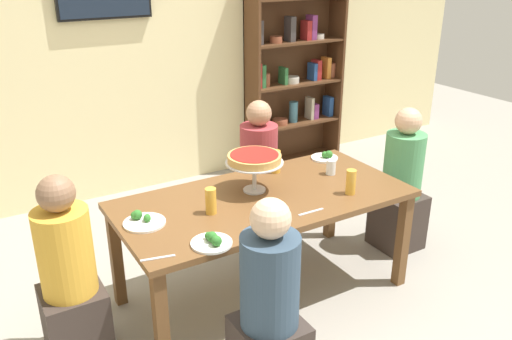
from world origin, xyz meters
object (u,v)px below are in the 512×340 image
Objects in this scene: diner_head_west at (70,284)px; salad_plate_spare at (326,157)px; bookshelf at (294,61)px; diner_near_left at (269,316)px; salad_plate_near_diner at (212,241)px; beer_glass_amber_short at (211,201)px; dining_table at (264,208)px; deep_dish_pizza_stand at (254,160)px; cutlery_fork_near at (263,224)px; diner_head_east at (401,190)px; water_glass_clear_near at (331,167)px; cutlery_knife_near at (311,212)px; salad_plate_far_diner at (143,220)px; diner_far_right at (259,179)px; beer_glass_amber_tall at (275,161)px; beer_glass_amber_spare at (351,182)px; cutlery_fork_far at (158,258)px.

salad_plate_spare is at bearing 8.62° from diner_head_west.
bookshelf is 3.53m from diner_near_left.
beer_glass_amber_short is (0.16, 0.34, 0.06)m from salad_plate_near_diner.
beer_glass_amber_short is at bearing -174.64° from dining_table.
deep_dish_pizza_stand reaches higher than cutlery_fork_near.
salad_plate_near_diner is at bearing -138.68° from deep_dish_pizza_stand.
diner_head_east is 10.83× the size of water_glass_clear_near.
cutlery_knife_near is at bearing -69.25° from dining_table.
bookshelf reaches higher than dining_table.
diner_head_west is (-2.51, 0.02, 0.00)m from diner_head_east.
bookshelf is 3.13m from salad_plate_far_diner.
diner_far_right is at bearing 29.88° from salad_plate_far_diner.
diner_head_east is at bearing -32.66° from salad_plate_spare.
beer_glass_amber_tall is (1.54, 0.29, 0.33)m from diner_head_west.
beer_glass_amber_short is at bearing 1.50° from diner_head_east.
beer_glass_amber_spare is 0.92× the size of cutlery_fork_far.
diner_head_west is 5.63× the size of salad_plate_spare.
salad_plate_near_diner is 1.11× the size of salad_plate_spare.
beer_glass_amber_short is 0.61m from cutlery_knife_near.
salad_plate_far_diner is at bearing 119.12° from salad_plate_near_diner.
diner_head_east is (-0.36, -2.01, -0.63)m from bookshelf.
cutlery_fork_near is at bearing -56.23° from beer_glass_amber_short.
diner_near_left is 1.35m from beer_glass_amber_tall.
diner_near_left is 0.94m from salad_plate_far_diner.
deep_dish_pizza_stand is (1.25, 0.09, 0.47)m from diner_head_west.
cutlery_knife_near is (0.69, 0.04, -0.02)m from salad_plate_near_diner.
dining_table is 0.37m from cutlery_knife_near.
cutlery_fork_near is 1.00× the size of cutlery_fork_far.
cutlery_fork_near reaches higher than dining_table.
cutlery_fork_far is (0.39, -0.38, 0.25)m from diner_head_west.
diner_near_left is 6.39× the size of cutlery_fork_far.
salad_plate_near_diner is 1.26× the size of cutlery_fork_near.
beer_glass_amber_tall is 0.60m from beer_glass_amber_spare.
cutlery_fork_near is (0.59, -0.38, -0.02)m from salad_plate_far_diner.
beer_glass_amber_short is (-0.81, -0.78, 0.33)m from diner_far_right.
salad_plate_far_diner is 0.70m from cutlery_fork_near.
diner_head_west reaches higher than cutlery_knife_near.
diner_far_right is 1.75m from diner_near_left.
dining_table is at bearing -29.72° from diner_near_left.
bookshelf is (1.61, 2.01, 0.46)m from dining_table.
water_glass_clear_near is at bearing 7.08° from dining_table.
cutlery_knife_near is (0.53, -0.30, -0.08)m from beer_glass_amber_short.
salad_plate_spare reaches higher than cutlery_knife_near.
diner_head_west is 1.45m from cutlery_knife_near.
salad_plate_near_diner is (-0.55, -0.49, -0.20)m from deep_dish_pizza_stand.
salad_plate_spare is 1.26× the size of beer_glass_amber_tall.
salad_plate_far_diner is at bearing -179.06° from water_glass_clear_near.
water_glass_clear_near is at bearing 73.51° from beer_glass_amber_spare.
cutlery_fork_near is (0.24, 0.45, 0.25)m from diner_near_left.
diner_head_east is at bearing -0.42° from diner_head_west.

